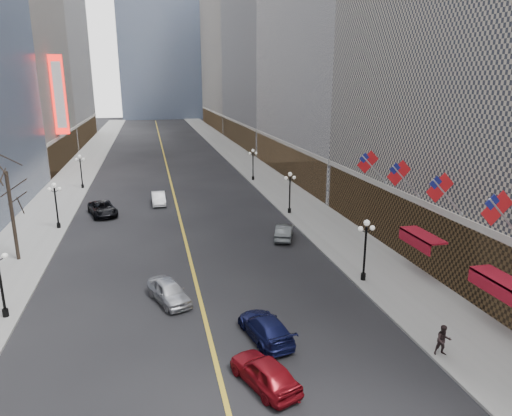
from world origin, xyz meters
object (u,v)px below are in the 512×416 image
streetlamp_east_3 (253,161)px  car_nb_mid (159,198)px  streetlamp_west_2 (56,201)px  car_sb_far (284,232)px  car_nb_far (103,209)px  streetlamp_west_3 (81,168)px  car_nb_near (169,291)px  streetlamp_east_2 (290,188)px  car_sb_mid (265,372)px  streetlamp_east_1 (365,244)px  car_sb_near (265,327)px

streetlamp_east_3 → car_nb_mid: bearing=-142.8°
streetlamp_east_3 → streetlamp_west_2: (-23.60, -18.00, 0.00)m
car_sb_far → car_nb_far: bearing=-14.0°
streetlamp_west_2 → car_nb_mid: bearing=37.5°
streetlamp_west_2 → streetlamp_west_3: bearing=90.0°
streetlamp_west_2 → car_nb_near: 20.59m
streetlamp_east_2 → car_nb_far: (-19.81, 4.18, -2.16)m
streetlamp_west_3 → car_nb_mid: streetlamp_west_3 is taller
car_nb_far → streetlamp_east_2: bearing=-27.8°
car_nb_far → car_sb_mid: (10.01, -31.91, -0.02)m
streetlamp_east_1 → streetlamp_east_2: size_ratio=1.00×
car_nb_far → car_sb_far: bearing=-51.0°
streetlamp_east_1 → streetlamp_east_3: 36.00m
streetlamp_east_3 → streetlamp_west_2: size_ratio=1.00×
car_sb_mid → car_sb_far: 21.16m
streetlamp_east_2 → car_sb_mid: bearing=-109.5°
streetlamp_east_2 → streetlamp_east_3: bearing=90.0°
car_nb_mid → car_sb_near: car_nb_mid is taller
car_nb_mid → streetlamp_east_3: bearing=36.1°
streetlamp_east_3 → car_sb_near: bearing=-101.8°
streetlamp_west_3 → car_sb_far: (20.71, -25.73, -2.22)m
streetlamp_west_2 → car_nb_far: size_ratio=0.85×
streetlamp_west_3 → car_nb_far: streetlamp_west_3 is taller
streetlamp_east_2 → streetlamp_west_3: size_ratio=1.00×
car_nb_far → car_sb_far: 20.69m
car_sb_near → car_nb_far: bearing=-79.1°
streetlamp_east_3 → car_sb_far: (-2.89, -25.73, -2.22)m
streetlamp_west_3 → car_nb_mid: bearing=-47.0°
car_sb_mid → streetlamp_west_3: bearing=-94.1°
car_nb_mid → car_nb_far: 6.87m
streetlamp_east_1 → streetlamp_east_2: bearing=90.0°
streetlamp_east_1 → car_sb_far: bearing=105.7°
car_nb_near → car_nb_far: 22.95m
streetlamp_west_2 → car_sb_mid: (13.80, -27.73, -2.18)m
streetlamp_east_1 → car_nb_far: size_ratio=0.85×
streetlamp_west_2 → car_sb_mid: 31.05m
car_nb_near → car_sb_mid: size_ratio=1.01×
car_nb_near → streetlamp_east_1: bearing=-20.7°
car_nb_mid → car_sb_far: bearing=-55.6°
streetlamp_west_2 → streetlamp_east_2: bearing=0.0°
streetlamp_east_2 → car_nb_near: 22.77m
streetlamp_west_3 → car_nb_mid: size_ratio=1.04×
car_nb_mid → car_nb_far: bearing=-152.1°
streetlamp_west_2 → streetlamp_west_3: size_ratio=1.00×
car_nb_near → car_nb_mid: 25.49m
streetlamp_east_2 → streetlamp_east_3: size_ratio=1.00×
streetlamp_east_2 → car_nb_near: (-13.80, -17.98, -2.17)m
streetlamp_east_1 → car_nb_mid: (-13.80, 25.51, -2.19)m
streetlamp_east_1 → car_nb_mid: size_ratio=1.04×
streetlamp_west_2 → car_sb_near: (14.86, -23.72, -2.22)m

